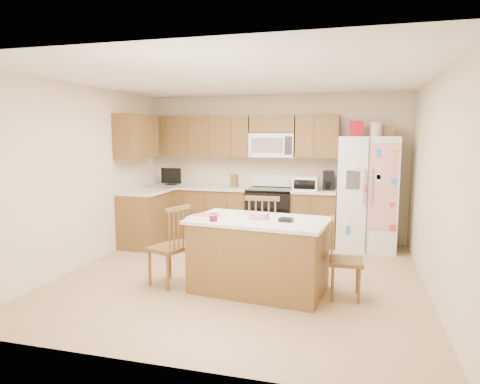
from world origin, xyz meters
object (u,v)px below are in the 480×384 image
(refrigerator, at_px, (367,192))
(windsor_chair_left, at_px, (170,248))
(windsor_chair_right, at_px, (344,260))
(island, at_px, (259,254))
(windsor_chair_back, at_px, (264,237))
(stove, at_px, (271,214))

(refrigerator, height_order, windsor_chair_left, refrigerator)
(windsor_chair_left, bearing_deg, refrigerator, 45.70)
(refrigerator, height_order, windsor_chair_right, refrigerator)
(island, relative_size, windsor_chair_left, 1.69)
(windsor_chair_back, bearing_deg, windsor_chair_left, -147.04)
(windsor_chair_back, bearing_deg, refrigerator, 52.82)
(refrigerator, height_order, island, refrigerator)
(windsor_chair_back, bearing_deg, windsor_chair_right, -27.45)
(stove, xyz_separation_m, windsor_chair_back, (0.26, -1.79, 0.03))
(stove, xyz_separation_m, refrigerator, (1.57, -0.06, 0.45))
(refrigerator, height_order, windsor_chair_back, refrigerator)
(windsor_chair_right, bearing_deg, refrigerator, 82.93)
(windsor_chair_right, bearing_deg, island, -177.81)
(refrigerator, xyz_separation_m, windsor_chair_right, (-0.28, -2.26, -0.49))
(windsor_chair_left, height_order, windsor_chair_right, windsor_chair_left)
(windsor_chair_left, bearing_deg, island, 4.81)
(island, distance_m, windsor_chair_left, 1.09)
(stove, xyz_separation_m, island, (0.32, -2.36, -0.04))
(windsor_chair_back, relative_size, windsor_chair_right, 1.17)
(stove, relative_size, windsor_chair_back, 1.06)
(stove, distance_m, refrigerator, 1.63)
(stove, distance_m, windsor_chair_back, 1.81)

